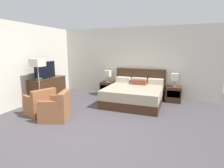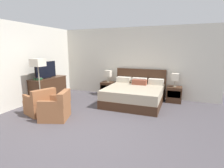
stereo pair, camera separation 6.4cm
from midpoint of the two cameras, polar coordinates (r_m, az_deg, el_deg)
ground_plane at (r=4.12m, az=-9.45°, el=-15.31°), size 10.55×10.55×0.00m
wall_back at (r=6.98m, az=5.37°, el=7.08°), size 6.73×0.06×2.66m
wall_left at (r=6.62m, az=-24.38°, el=5.91°), size 0.06×5.32×2.66m
bed at (r=6.05m, az=7.64°, el=-3.33°), size 1.90×1.96×1.10m
nightstand_left at (r=7.06m, az=-1.02°, el=-1.49°), size 0.51×0.47×0.55m
nightstand_right at (r=6.55m, az=19.85°, el=-3.19°), size 0.51×0.47×0.55m
table_lamp_left at (r=6.96m, az=-1.03°, el=3.40°), size 0.24×0.24×0.47m
table_lamp_right at (r=6.43m, az=20.21°, el=2.07°), size 0.24×0.24×0.47m
dresser at (r=6.77m, az=-19.72°, el=-1.41°), size 0.57×1.41×0.83m
tv at (r=6.60m, az=-20.55°, el=4.26°), size 0.18×0.98×0.58m
book_red_cover at (r=6.34m, az=-22.84°, el=1.39°), size 0.23×0.19×0.03m
book_blue_cover at (r=6.33m, az=-22.76°, el=1.65°), size 0.27×0.20×0.03m
book_small_top at (r=6.33m, az=-22.82°, el=1.90°), size 0.22×0.16×0.02m
armchair_by_window at (r=5.42m, az=-21.97°, el=-6.18°), size 0.88×0.87×0.76m
armchair_companion at (r=4.91m, az=-17.36°, el=-7.68°), size 0.88×0.87×0.76m
floor_lamp at (r=5.93m, az=-22.73°, el=5.42°), size 0.36×0.36×1.55m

